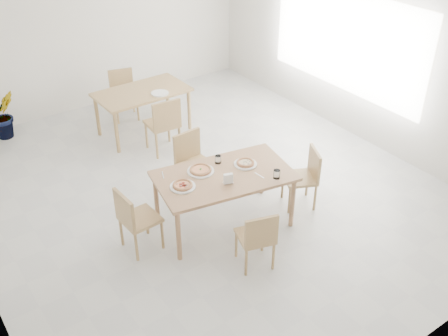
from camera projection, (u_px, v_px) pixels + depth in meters
room at (345, 41)px, 8.33m from camera, size 7.28×7.00×7.00m
main_table at (224, 180)px, 6.46m from camera, size 1.81×1.23×0.75m
chair_south at (258, 236)px, 5.88m from camera, size 0.49×0.49×0.79m
chair_north at (192, 159)px, 7.20m from camera, size 0.47×0.47×0.88m
chair_west at (134, 217)px, 6.13m from camera, size 0.44×0.44×0.85m
chair_east at (306, 174)px, 6.93m from camera, size 0.54×0.54×0.82m
plate_margherita at (201, 171)px, 6.47m from camera, size 0.33×0.33×0.02m
plate_mushroom at (245, 164)px, 6.60m from camera, size 0.29×0.29×0.02m
plate_pepperoni at (183, 187)px, 6.18m from camera, size 0.31×0.31×0.02m
pizza_margherita at (201, 170)px, 6.45m from camera, size 0.35×0.35×0.03m
pizza_mushroom at (245, 163)px, 6.59m from camera, size 0.25×0.25×0.03m
pizza_pepperoni at (183, 185)px, 6.17m from camera, size 0.25×0.25×0.03m
tumbler_a at (277, 174)px, 6.32m from camera, size 0.08×0.08×0.11m
tumbler_b at (218, 159)px, 6.62m from camera, size 0.08×0.08×0.10m
napkin_holder at (228, 179)px, 6.22m from camera, size 0.13×0.09×0.14m
fork_a at (259, 176)px, 6.39m from camera, size 0.03×0.17×0.01m
fork_b at (163, 175)px, 6.40m from camera, size 0.07×0.16×0.01m
second_table at (142, 96)px, 8.56m from camera, size 1.50×0.88×0.75m
chair_back_s at (164, 122)px, 8.05m from camera, size 0.49×0.49×0.93m
chair_back_n at (123, 91)px, 9.16m from camera, size 0.51×0.51×0.85m
plate_empty at (160, 93)px, 8.42m from camera, size 0.28×0.28×0.02m
potted_plant at (4, 115)px, 8.57m from camera, size 0.52×0.45×0.80m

